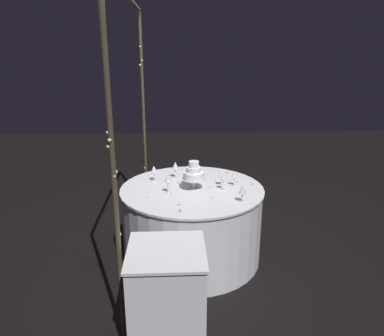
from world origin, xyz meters
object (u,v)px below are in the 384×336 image
(side_table, at_px, (167,298))
(tiered_cake, at_px, (194,173))
(decorative_arch, at_px, (132,98))
(wine_glass_1, at_px, (154,170))
(wine_glass_4, at_px, (168,180))
(wine_glass_6, at_px, (175,166))
(wine_glass_0, at_px, (234,175))
(wine_glass_5, at_px, (223,177))
(wine_glass_2, at_px, (242,190))
(main_table, at_px, (192,223))
(wine_glass_3, at_px, (221,175))

(side_table, bearing_deg, tiered_cake, -12.02)
(decorative_arch, height_order, wine_glass_1, decorative_arch)
(wine_glass_4, height_order, wine_glass_6, wine_glass_4)
(wine_glass_0, distance_m, wine_glass_5, 0.16)
(wine_glass_0, bearing_deg, wine_glass_4, 103.98)
(tiered_cake, height_order, wine_glass_5, tiered_cake)
(wine_glass_1, height_order, wine_glass_2, wine_glass_1)
(main_table, bearing_deg, wine_glass_3, -77.25)
(main_table, relative_size, wine_glass_6, 8.08)
(wine_glass_3, bearing_deg, side_table, 157.01)
(decorative_arch, relative_size, wine_glass_3, 17.47)
(wine_glass_0, distance_m, wine_glass_6, 0.64)
(wine_glass_0, relative_size, wine_glass_2, 0.94)
(main_table, height_order, wine_glass_6, wine_glass_6)
(main_table, xyz_separation_m, wine_glass_1, (0.22, 0.38, 0.50))
(decorative_arch, distance_m, wine_glass_5, 1.12)
(decorative_arch, bearing_deg, wine_glass_4, -110.45)
(wine_glass_6, bearing_deg, wine_glass_0, -114.69)
(wine_glass_3, xyz_separation_m, wine_glass_5, (-0.13, -0.00, 0.02))
(wine_glass_4, height_order, wine_glass_5, wine_glass_4)
(side_table, relative_size, wine_glass_6, 4.39)
(wine_glass_0, bearing_deg, main_table, 96.18)
(wine_glass_4, bearing_deg, wine_glass_6, -9.44)
(wine_glass_0, relative_size, wine_glass_3, 1.01)
(decorative_arch, distance_m, main_table, 1.35)
(wine_glass_6, bearing_deg, tiered_cake, -152.51)
(wine_glass_2, bearing_deg, wine_glass_0, 0.92)
(side_table, xyz_separation_m, wine_glass_5, (1.09, -0.52, 0.50))
(decorative_arch, xyz_separation_m, side_table, (-1.15, -0.31, -1.24))
(wine_glass_1, distance_m, wine_glass_5, 0.73)
(side_table, relative_size, tiered_cake, 2.73)
(main_table, distance_m, wine_glass_3, 0.57)
(decorative_arch, xyz_separation_m, wine_glass_4, (-0.11, -0.31, -0.74))
(side_table, distance_m, wine_glass_3, 1.41)
(side_table, height_order, wine_glass_6, wine_glass_6)
(main_table, xyz_separation_m, tiered_cake, (-0.03, -0.02, 0.53))
(tiered_cake, height_order, wine_glass_3, tiered_cake)
(main_table, relative_size, wine_glass_5, 8.18)
(wine_glass_6, bearing_deg, decorative_arch, 129.37)
(tiered_cake, relative_size, wine_glass_6, 1.61)
(wine_glass_1, relative_size, wine_glass_4, 0.94)
(decorative_arch, xyz_separation_m, wine_glass_0, (0.05, -0.96, -0.76))
(tiered_cake, bearing_deg, wine_glass_5, -97.03)
(main_table, distance_m, side_table, 1.18)
(decorative_arch, xyz_separation_m, wine_glass_2, (-0.36, -0.96, -0.76))
(wine_glass_0, distance_m, wine_glass_4, 0.67)
(main_table, height_order, wine_glass_5, wine_glass_5)
(main_table, bearing_deg, wine_glass_1, 60.13)
(wine_glass_0, xyz_separation_m, wine_glass_1, (0.17, 0.79, 0.02))
(tiered_cake, bearing_deg, wine_glass_2, -129.28)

